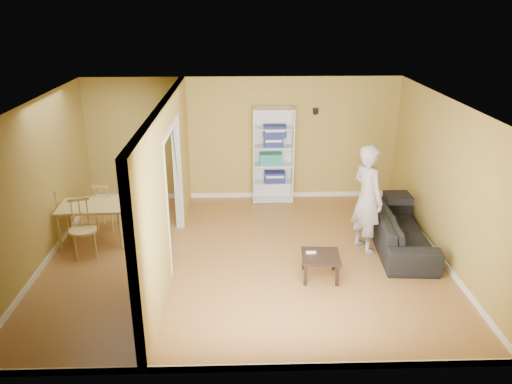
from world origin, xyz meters
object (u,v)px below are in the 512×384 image
sofa (401,225)px  chair_far (106,205)px  dining_table (92,209)px  coffee_table (321,259)px  chair_left (47,216)px  chair_near (83,229)px  bookshelf (273,155)px  person (368,190)px

sofa → chair_far: (-5.27, 0.97, 0.04)m
sofa → dining_table: sofa is taller
coffee_table → chair_far: chair_far is taller
coffee_table → dining_table: bearing=160.2°
sofa → chair_left: bearing=90.0°
chair_left → coffee_table: bearing=48.9°
dining_table → sofa: bearing=-4.4°
chair_far → chair_near: bearing=91.6°
chair_left → chair_near: bearing=30.4°
chair_near → chair_left: bearing=122.9°
sofa → dining_table: 5.37m
bookshelf → dining_table: size_ratio=1.78×
coffee_table → dining_table: 4.07m
bookshelf → chair_left: 4.53m
coffee_table → chair_near: 3.94m
dining_table → coffee_table: bearing=-19.8°
sofa → bookshelf: bearing=45.8°
coffee_table → chair_near: (-3.85, 0.84, 0.17)m
bookshelf → person: bearing=-58.6°
sofa → chair_near: bearing=95.3°
bookshelf → coffee_table: 3.38m
bookshelf → dining_table: 3.81m
bookshelf → sofa: bearing=-48.2°
dining_table → chair_far: (0.08, 0.56, -0.17)m
dining_table → chair_left: 0.81m
bookshelf → chair_far: 3.52m
bookshelf → chair_far: bookshelf is taller
coffee_table → chair_far: bearing=152.7°
coffee_table → chair_near: size_ratio=0.58×
dining_table → chair_left: (-0.80, 0.02, -0.13)m
sofa → chair_far: 5.36m
chair_left → chair_near: chair_left is taller
person → coffee_table: size_ratio=3.83×
coffee_table → person: bearing=46.0°
dining_table → chair_near: 0.55m
coffee_table → dining_table: size_ratio=0.51×
coffee_table → dining_table: dining_table is taller
chair_left → chair_far: (0.89, 0.54, -0.04)m
chair_left → bookshelf: bearing=90.4°
sofa → chair_far: size_ratio=2.40×
chair_left → dining_table: bearing=64.4°
chair_far → sofa: bearing=177.0°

